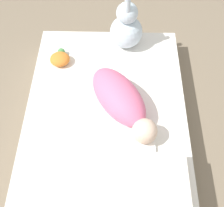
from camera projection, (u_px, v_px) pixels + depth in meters
ground_plane at (106, 128)px, 1.85m from camera, size 12.00×12.00×0.00m
bed_mattress at (106, 120)px, 1.78m from camera, size 1.29×0.88×0.17m
burp_cloth at (136, 140)px, 1.60m from camera, size 0.22×0.19×0.02m
swaddled_baby at (122, 100)px, 1.65m from camera, size 0.51×0.40×0.17m
pillow at (154, 190)px, 1.41m from camera, size 0.33×0.30×0.09m
bunny_plush at (126, 28)px, 1.91m from camera, size 0.20×0.20×0.37m
turtle_plush at (60, 58)px, 1.90m from camera, size 0.15×0.12×0.07m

